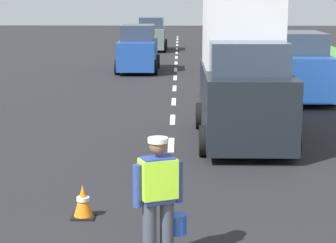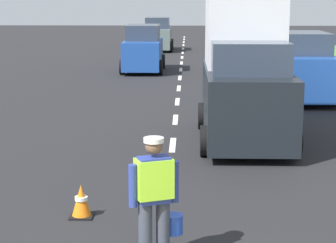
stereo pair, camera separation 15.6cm
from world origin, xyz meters
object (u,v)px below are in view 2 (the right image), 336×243
at_px(traffic_cone_near, 81,201).
at_px(car_oncoming_second, 143,50).
at_px(road_worker, 156,194).
at_px(delivery_truck, 245,73).
at_px(car_oncoming_third, 158,35).
at_px(car_parked_far, 301,68).

height_order(traffic_cone_near, car_oncoming_second, car_oncoming_second).
relative_size(road_worker, delivery_truck, 0.36).
bearing_deg(car_oncoming_third, road_worker, -87.20).
distance_m(car_parked_far, car_oncoming_third, 19.64).
xyz_separation_m(car_parked_far, car_oncoming_third, (-5.77, 18.78, -0.07)).
distance_m(traffic_cone_near, car_parked_far, 12.73).
height_order(delivery_truck, car_oncoming_second, delivery_truck).
xyz_separation_m(traffic_cone_near, car_oncoming_third, (-0.30, 30.24, 0.72)).
distance_m(traffic_cone_near, car_oncoming_second, 19.15).
bearing_deg(road_worker, delivery_truck, 76.03).
distance_m(car_oncoming_second, car_oncoming_third, 11.11).
bearing_deg(car_parked_far, traffic_cone_near, -115.48).
bearing_deg(delivery_truck, car_oncoming_third, 97.62).
bearing_deg(delivery_truck, traffic_cone_near, -118.94).
bearing_deg(road_worker, traffic_cone_near, 127.78).
height_order(road_worker, traffic_cone_near, road_worker).
height_order(delivery_truck, car_parked_far, delivery_truck).
height_order(car_oncoming_second, car_parked_far, car_parked_far).
distance_m(delivery_truck, car_oncoming_third, 25.02).
bearing_deg(car_parked_far, car_oncoming_second, 127.51).
relative_size(traffic_cone_near, delivery_truck, 0.11).
relative_size(car_oncoming_second, car_oncoming_third, 1.04).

